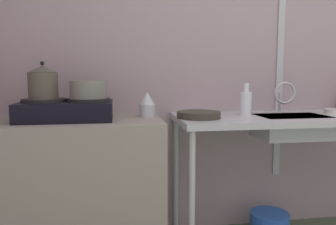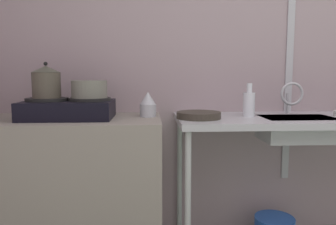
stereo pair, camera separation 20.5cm
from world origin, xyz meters
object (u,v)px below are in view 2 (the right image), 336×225
(stove, at_px, (69,109))
(bottle_by_sink, at_px, (249,103))
(frying_pan, at_px, (199,115))
(pot_on_left_burner, at_px, (46,82))
(sink_basin, at_px, (297,129))
(percolator, at_px, (148,105))
(pot_on_right_burner, at_px, (89,89))
(faucet, at_px, (291,95))

(stove, bearing_deg, bottle_by_sink, 1.42)
(frying_pan, xyz_separation_m, bottle_by_sink, (0.34, 0.07, 0.06))
(pot_on_left_burner, distance_m, sink_basin, 1.60)
(percolator, distance_m, frying_pan, 0.33)
(stove, height_order, pot_on_right_burner, pot_on_right_burner)
(pot_on_right_burner, xyz_separation_m, percolator, (0.36, 0.05, -0.10))
(stove, xyz_separation_m, frying_pan, (0.80, -0.04, -0.04))
(faucet, xyz_separation_m, bottle_by_sink, (-0.31, -0.06, -0.05))
(sink_basin, xyz_separation_m, bottle_by_sink, (-0.30, 0.05, 0.16))
(pot_on_left_burner, relative_size, pot_on_right_burner, 1.01)
(stove, distance_m, sink_basin, 1.45)
(stove, distance_m, percolator, 0.49)
(frying_pan, bearing_deg, pot_on_right_burner, 176.19)
(sink_basin, height_order, faucet, faucet)
(stove, relative_size, faucet, 2.43)
(pot_on_left_burner, distance_m, percolator, 0.64)
(frying_pan, height_order, bottle_by_sink, bottle_by_sink)
(stove, relative_size, pot_on_right_burner, 2.48)
(percolator, bearing_deg, sink_basin, -4.80)
(sink_basin, bearing_deg, pot_on_right_burner, 178.88)
(percolator, bearing_deg, bottle_by_sink, -2.30)
(faucet, relative_size, frying_pan, 0.80)
(sink_basin, xyz_separation_m, faucet, (0.00, 0.12, 0.21))
(stove, xyz_separation_m, pot_on_left_burner, (-0.13, 0.00, 0.17))
(percolator, distance_m, sink_basin, 0.97)
(bottle_by_sink, bearing_deg, percolator, 177.70)
(percolator, bearing_deg, frying_pan, -17.58)
(faucet, relative_size, bottle_by_sink, 1.03)
(stove, xyz_separation_m, bottle_by_sink, (1.14, 0.03, 0.02))
(stove, xyz_separation_m, pot_on_right_burner, (0.13, 0.00, 0.12))
(pot_on_right_burner, distance_m, frying_pan, 0.69)
(pot_on_right_burner, height_order, sink_basin, pot_on_right_burner)
(frying_pan, bearing_deg, sink_basin, 1.72)
(bottle_by_sink, bearing_deg, sink_basin, -10.10)
(pot_on_right_burner, height_order, bottle_by_sink, pot_on_right_burner)
(pot_on_left_burner, height_order, frying_pan, pot_on_left_burner)
(sink_basin, relative_size, frying_pan, 1.66)
(faucet, distance_m, frying_pan, 0.67)
(stove, bearing_deg, pot_on_left_burner, 180.00)
(sink_basin, relative_size, bottle_by_sink, 2.13)
(percolator, distance_m, faucet, 0.96)
(stove, relative_size, bottle_by_sink, 2.50)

